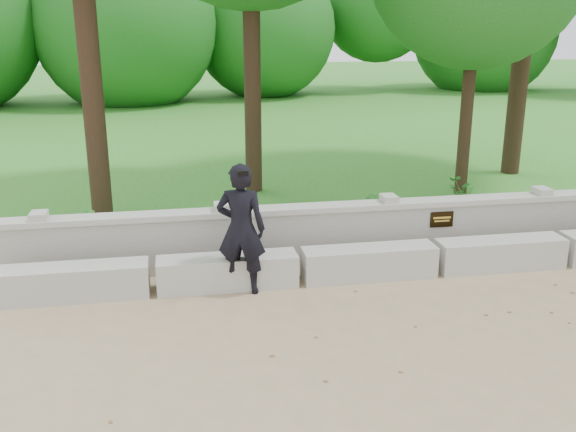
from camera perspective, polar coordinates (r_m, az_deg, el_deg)
The scene contains 8 objects.
ground at distance 8.02m, azimuth 18.20°, elevation -9.82°, with size 80.00×80.00×0.00m, color #A08362.
lawn at distance 20.83m, azimuth -0.04°, elevation 7.66°, with size 40.00×22.00×0.25m, color #22721C.
concrete_bench at distance 9.49m, azimuth 13.00°, elevation -3.66°, with size 11.90×0.45×0.45m.
parapet_wall at distance 10.02m, azimuth 11.56°, elevation -1.01°, with size 12.50×0.35×0.90m.
man_main at distance 8.42m, azimuth -4.19°, elevation -1.15°, with size 0.74×0.68×1.77m.
shrub_a at distance 10.19m, azimuth -17.34°, elevation -0.74°, with size 0.30×0.20×0.56m, color #2B7327.
shrub_b at distance 10.46m, azimuth 7.57°, elevation 0.36°, with size 0.31×0.25×0.57m, color #2B7327.
shrub_c at distance 11.98m, azimuth 15.22°, elevation 1.96°, with size 0.48×0.42×0.54m, color #2B7327.
Camera 1 is at (-3.63, -6.23, 3.50)m, focal length 40.00 mm.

